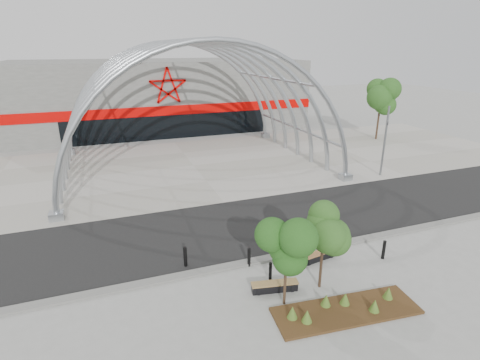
% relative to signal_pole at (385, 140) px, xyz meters
% --- Properties ---
extents(ground, '(140.00, 140.00, 0.00)m').
position_rel_signal_pole_xyz_m(ground, '(-13.26, -7.97, -2.85)').
color(ground, gray).
rests_on(ground, ground).
extents(road, '(140.00, 7.00, 0.02)m').
position_rel_signal_pole_xyz_m(road, '(-13.26, -4.47, -2.84)').
color(road, black).
rests_on(road, ground).
extents(forecourt, '(60.00, 17.00, 0.04)m').
position_rel_signal_pole_xyz_m(forecourt, '(-13.26, 7.53, -2.83)').
color(forecourt, '#A49F93').
rests_on(forecourt, ground).
extents(kerb, '(60.00, 0.50, 0.12)m').
position_rel_signal_pole_xyz_m(kerb, '(-13.26, -8.22, -2.79)').
color(kerb, slate).
rests_on(kerb, ground).
extents(arena_building, '(34.00, 15.24, 8.00)m').
position_rel_signal_pole_xyz_m(arena_building, '(-13.26, 25.48, 1.14)').
color(arena_building, slate).
rests_on(arena_building, ground).
extents(vault_canopy, '(20.80, 15.80, 20.36)m').
position_rel_signal_pole_xyz_m(vault_canopy, '(-13.26, 7.53, -2.83)').
color(vault_canopy, '#A3A8AE').
rests_on(vault_canopy, ground).
extents(planting_bed, '(5.83, 2.28, 0.60)m').
position_rel_signal_pole_xyz_m(planting_bed, '(-12.19, -12.64, -2.70)').
color(planting_bed, '#382811').
rests_on(planting_bed, ground).
extents(signal_pole, '(0.18, 0.77, 5.44)m').
position_rel_signal_pole_xyz_m(signal_pole, '(0.00, 0.00, 0.00)').
color(signal_pole, slate).
rests_on(signal_pole, ground).
extents(street_tree_0, '(1.50, 1.50, 3.42)m').
position_rel_signal_pole_xyz_m(street_tree_0, '(-14.13, -11.40, -0.39)').
color(street_tree_0, '#332416').
rests_on(street_tree_0, ground).
extents(street_tree_1, '(1.45, 1.45, 3.42)m').
position_rel_signal_pole_xyz_m(street_tree_1, '(-12.23, -10.92, -0.39)').
color(street_tree_1, black).
rests_on(street_tree_1, ground).
extents(bench_0, '(2.01, 0.80, 0.41)m').
position_rel_signal_pole_xyz_m(bench_0, '(-14.14, -10.53, -2.65)').
color(bench_0, black).
rests_on(bench_0, ground).
extents(bench_1, '(1.92, 0.70, 0.39)m').
position_rel_signal_pole_xyz_m(bench_1, '(-11.14, -9.07, -2.65)').
color(bench_1, black).
rests_on(bench_1, ground).
extents(bollard_0, '(0.16, 0.16, 1.00)m').
position_rel_signal_pole_xyz_m(bollard_0, '(-17.22, -7.43, -2.35)').
color(bollard_0, black).
rests_on(bollard_0, ground).
extents(bollard_1, '(0.14, 0.14, 0.87)m').
position_rel_signal_pole_xyz_m(bollard_1, '(-14.00, -9.79, -2.41)').
color(bollard_1, black).
rests_on(bollard_1, ground).
extents(bollard_2, '(0.15, 0.15, 0.92)m').
position_rel_signal_pole_xyz_m(bollard_2, '(-14.46, -8.41, -2.39)').
color(bollard_2, black).
rests_on(bollard_2, ground).
extents(bollard_3, '(0.17, 0.17, 1.04)m').
position_rel_signal_pole_xyz_m(bollard_3, '(-11.57, -7.80, -2.32)').
color(bollard_3, black).
rests_on(bollard_3, ground).
extents(bollard_4, '(0.15, 0.15, 0.95)m').
position_rel_signal_pole_xyz_m(bollard_4, '(-8.18, -10.04, -2.37)').
color(bollard_4, black).
rests_on(bollard_4, ground).
extents(bg_tree_1, '(2.70, 2.70, 5.91)m').
position_rel_signal_pole_xyz_m(bg_tree_1, '(7.74, 10.03, 1.40)').
color(bg_tree_1, '#312013').
rests_on(bg_tree_1, ground).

